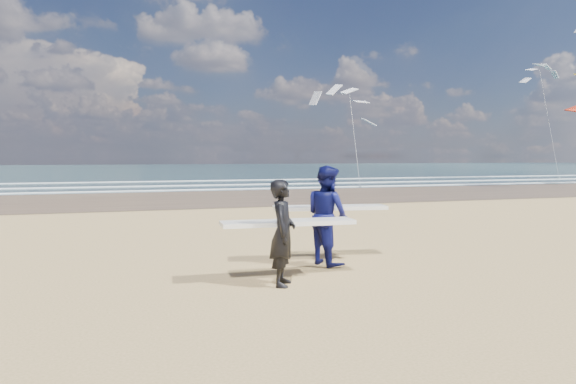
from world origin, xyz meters
name	(u,v)px	position (x,y,z in m)	size (l,w,h in m)	color
wet_sand_strip	(506,189)	(20.00, 18.00, 0.01)	(220.00, 12.00, 0.01)	brown
ocean	(268,169)	(20.00, 72.00, 0.01)	(220.00, 100.00, 0.02)	#1C373D
foam_breakers	(416,181)	(20.00, 28.10, 0.05)	(220.00, 11.70, 0.05)	white
surfer_near	(284,231)	(0.07, -0.01, 0.85)	(2.22, 1.03, 1.67)	black
surfer_far	(327,215)	(1.31, 1.22, 0.94)	(2.25, 1.30, 1.86)	#0D114E
kite_1	(353,125)	(12.99, 25.05, 4.22)	(5.32, 4.68, 7.79)	slate
kite_5	(547,113)	(36.92, 32.18, 6.16)	(4.45, 4.59, 12.02)	slate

